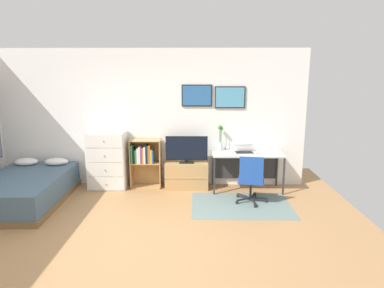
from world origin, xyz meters
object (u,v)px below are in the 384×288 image
Objects in this scene: tv_stand at (187,175)px; laptop at (243,149)px; bamboo_vase at (220,138)px; wine_glass at (228,147)px; desk at (247,159)px; computer_mouse at (257,153)px; bed at (25,189)px; office_chair at (251,178)px; dresser at (108,160)px; television at (187,150)px; bookshelf at (144,159)px.

laptop reaches higher than tv_stand.
bamboo_vase is 2.79× the size of wine_glass.
computer_mouse is (0.17, -0.14, 0.15)m from desk.
computer_mouse reaches higher than bed.
bamboo_vase is at bearing 126.69° from office_chair.
tv_stand is at bearing 0.56° from dresser.
tv_stand is at bearing 173.64° from laptop.
wine_glass is (3.59, 0.65, 0.63)m from bed.
bed is at bearing -169.74° from wine_glass.
computer_mouse is at bearing -6.62° from tv_stand.
bamboo_vase is at bearing 113.63° from wine_glass.
bed is at bearing -173.09° from laptop.
bed is 3.94m from office_chair.
television reaches higher than bed.
computer_mouse is at bearing 1.78° from wine_glass.
television is 0.60× the size of desk.
wine_glass is (1.62, -0.22, 0.30)m from bookshelf.
desk is at bearing 9.55° from bed.
laptop reaches higher than bed.
bed is 4.07m from desk.
television reaches higher than computer_mouse.
bed is 1.55× the size of desk.
dresser reaches higher than television.
bookshelf is 1.11× the size of office_chair.
dresser is 1.18× the size of bookshelf.
desk is 0.21m from laptop.
dresser is 6.30× the size of wine_glass.
office_chair reaches higher than computer_mouse.
desk is 7.48× the size of wine_glass.
office_chair is (1.13, -0.78, -0.32)m from television.
wine_glass reaches higher than desk.
office_chair is (2.68, -0.79, -0.11)m from dresser.
dresser is 1.58m from tv_stand.
office_chair is at bearing -61.14° from wine_glass.
dresser is 0.72m from bookshelf.
office_chair is at bearing -34.54° from television.
dresser is 2.80m from office_chair.
bed is 2.18× the size of bookshelf.
television reaches higher than wine_glass.
desk reaches higher than tv_stand.
desk is 0.80m from office_chair.
bookshelf reaches higher than tv_stand.
computer_mouse is at bearing 82.33° from office_chair.
bookshelf is at bearing 174.69° from computer_mouse.
television is at bearing 14.01° from bed.
bookshelf reaches higher than office_chair.
computer_mouse is (1.33, -0.13, -0.02)m from television.
bamboo_vase is (-0.51, 0.14, 0.38)m from desk.
bookshelf reaches higher than wine_glass.
desk is (2.71, -0.00, 0.04)m from dresser.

